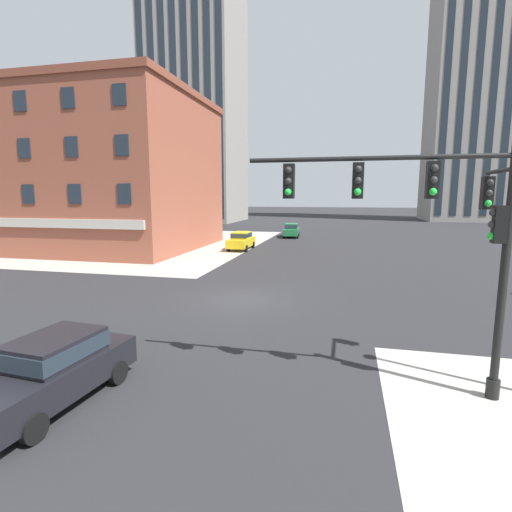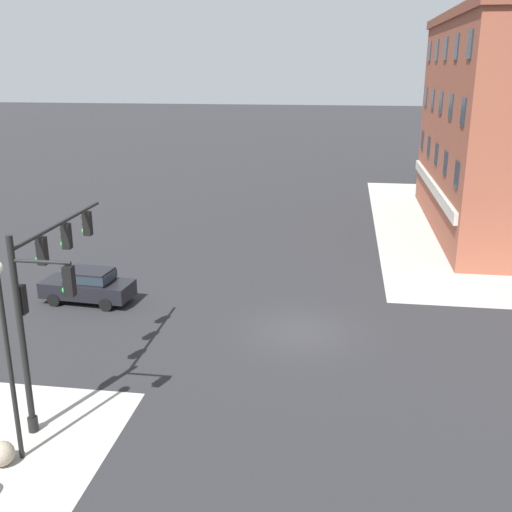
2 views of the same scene
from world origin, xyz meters
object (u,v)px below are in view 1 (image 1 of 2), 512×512
object	(u,v)px
car_main_southbound_near	(53,367)
car_cross_westbound	(291,230)
car_main_northbound_far	(241,240)
traffic_signal_main	(442,223)

from	to	relation	value
car_main_southbound_near	car_cross_westbound	size ratio (longest dim) A/B	1.00
car_main_northbound_far	car_cross_westbound	xyz separation A→B (m)	(3.08, 12.30, 0.00)
traffic_signal_main	car_cross_westbound	distance (m)	38.56
car_main_northbound_far	car_cross_westbound	bearing A→B (deg)	75.92
car_cross_westbound	car_main_southbound_near	bearing A→B (deg)	-90.37
car_cross_westbound	traffic_signal_main	bearing A→B (deg)	-76.52
traffic_signal_main	car_main_northbound_far	size ratio (longest dim) A/B	1.47
traffic_signal_main	car_main_southbound_near	world-z (taller)	traffic_signal_main
traffic_signal_main	car_main_southbound_near	size ratio (longest dim) A/B	1.43
traffic_signal_main	car_main_northbound_far	world-z (taller)	traffic_signal_main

